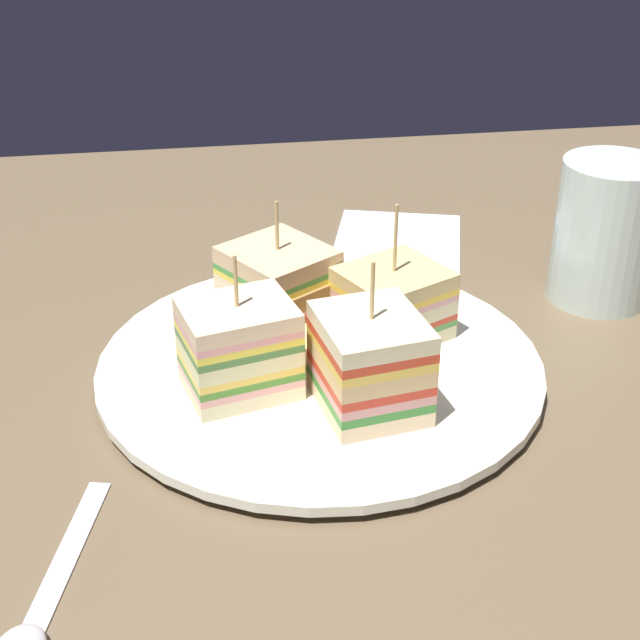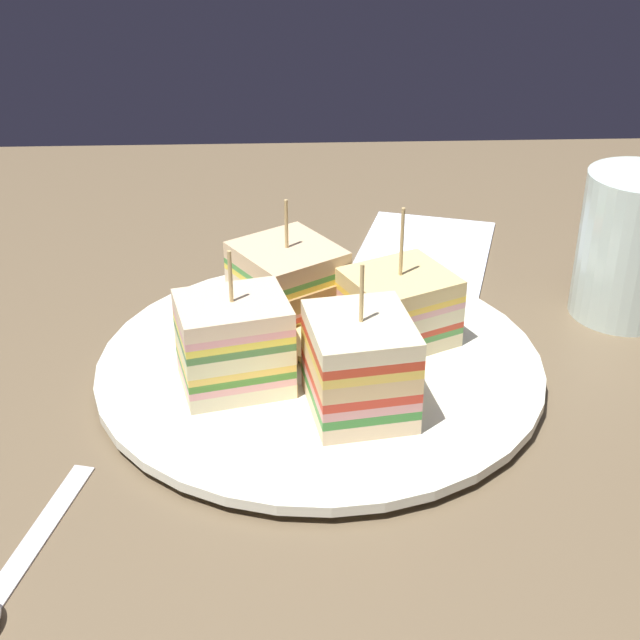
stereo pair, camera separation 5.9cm
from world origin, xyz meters
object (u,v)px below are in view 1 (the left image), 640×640
Objects in this scene: plate at (320,366)px; sandwich_wedge_0 at (392,303)px; chip_pile at (324,343)px; napkin at (397,247)px; sandwich_wedge_2 at (240,349)px; spoon at (34,621)px; sandwich_wedge_1 at (279,286)px; sandwich_wedge_3 at (370,363)px; drinking_glass at (604,242)px.

plate is 6.56cm from sandwich_wedge_0.
napkin is (17.65, -9.05, -1.77)cm from chip_pile.
chip_pile is (-1.85, 4.93, -1.57)cm from sandwich_wedge_0.
sandwich_wedge_2 is 6.91cm from chip_pile.
spoon is at bearing 19.25° from sandwich_wedge_0.
sandwich_wedge_0 is at bearing 149.03° from spoon.
sandwich_wedge_1 is 11.81cm from sandwich_wedge_3.
spoon is at bearing 145.56° from napkin.
chip_pile is at bearing -26.54° from plate.
sandwich_wedge_3 reaches higher than sandwich_wedge_1.
sandwich_wedge_2 is 1.47× the size of chip_pile.
sandwich_wedge_2 is 0.61× the size of napkin.
plate is 24.07cm from drinking_glass.
napkin is (18.38, -9.41, -0.48)cm from plate.
sandwich_wedge_2 is at bearing 0.21° from sandwich_wedge_0.
sandwich_wedge_3 reaches higher than spoon.
plate is 3.16× the size of sandwich_wedge_2.
chip_pile reaches higher than spoon.
plate is at bearing 12.31° from sandwich_wedge_2.
sandwich_wedge_3 is at bearing -35.31° from sandwich_wedge_2.
sandwich_wedge_0 and drinking_glass have the same top height.
sandwich_wedge_3 is (-5.53, -2.09, 3.46)cm from plate.
plate is 1.53cm from chip_pile.
napkin is (23.91, -7.32, -3.94)cm from sandwich_wedge_3.
spoon is (-18.91, 16.16, -0.34)cm from plate.
chip_pile is at bearing 6.34° from sandwich_wedge_3.
plate is 6.72cm from sandwich_wedge_1.
drinking_glass is at bearing 171.06° from sandwich_wedge_0.
sandwich_wedge_0 is 11.82cm from sandwich_wedge_2.
drinking_glass is (5.20, -17.15, 0.95)cm from sandwich_wedge_0.
sandwich_wedge_1 is 0.83× the size of drinking_glass.
spoon is 45.22cm from napkin.
drinking_glass reaches higher than sandwich_wedge_1.
sandwich_wedge_2 is 29.65cm from drinking_glass.
sandwich_wedge_2 is at bearing 110.49° from drinking_glass.
sandwich_wedge_0 is at bearing 106.86° from drinking_glass.
napkin is (12.82, -11.40, -3.70)cm from sandwich_wedge_1.
sandwich_wedge_0 is at bearing 34.88° from sandwich_wedge_1.
drinking_glass is (10.38, -27.77, 0.42)cm from sandwich_wedge_2.
spoon is at bearing -63.02° from sandwich_wedge_1.
drinking_glass is (2.23, -24.44, 0.59)cm from sandwich_wedge_1.
sandwich_wedge_0 reaches higher than plate.
sandwich_wedge_0 is at bearing 165.41° from napkin.
drinking_glass reaches higher than sandwich_wedge_2.
sandwich_wedge_1 reaches higher than spoon.
spoon is 1.29× the size of drinking_glass.
sandwich_wedge_0 reaches higher than chip_pile.
sandwich_wedge_0 is at bearing -30.64° from sandwich_wedge_3.
sandwich_wedge_0 is 1.04× the size of sandwich_wedge_2.
sandwich_wedge_0 reaches higher than spoon.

